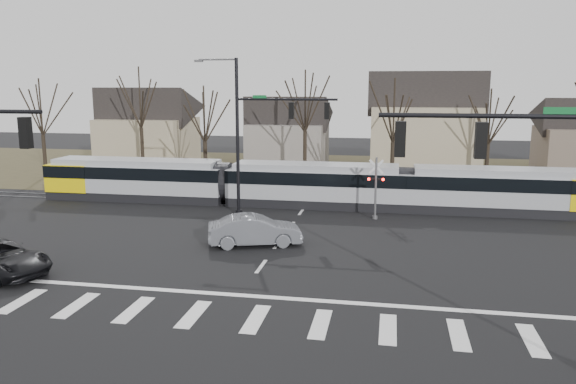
# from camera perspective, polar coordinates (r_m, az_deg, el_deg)

# --- Properties ---
(ground) EXTENTS (140.00, 140.00, 0.00)m
(ground) POSITION_cam_1_polar(r_m,az_deg,el_deg) (25.08, -3.80, -8.97)
(ground) COLOR black
(grass_verge) EXTENTS (140.00, 28.00, 0.01)m
(grass_verge) POSITION_cam_1_polar(r_m,az_deg,el_deg) (55.82, 4.31, 2.01)
(grass_verge) COLOR #38331E
(grass_verge) RESTS_ON ground
(crosswalk) EXTENTS (27.00, 2.60, 0.01)m
(crosswalk) POSITION_cam_1_polar(r_m,az_deg,el_deg) (21.49, -6.48, -12.45)
(crosswalk) COLOR silver
(crosswalk) RESTS_ON ground
(stop_line) EXTENTS (28.00, 0.35, 0.01)m
(stop_line) POSITION_cam_1_polar(r_m,az_deg,el_deg) (23.45, -4.90, -10.40)
(stop_line) COLOR silver
(stop_line) RESTS_ON ground
(lane_dashes) EXTENTS (0.18, 30.00, 0.01)m
(lane_dashes) POSITION_cam_1_polar(r_m,az_deg,el_deg) (40.21, 1.82, -1.38)
(lane_dashes) COLOR silver
(lane_dashes) RESTS_ON ground
(rail_pair) EXTENTS (90.00, 1.52, 0.06)m
(rail_pair) POSITION_cam_1_polar(r_m,az_deg,el_deg) (40.01, 1.78, -1.41)
(rail_pair) COLOR #59595E
(rail_pair) RESTS_ON ground
(tram) EXTENTS (40.14, 2.98, 3.04)m
(tram) POSITION_cam_1_polar(r_m,az_deg,el_deg) (39.82, 2.56, 0.91)
(tram) COLOR gray
(tram) RESTS_ON ground
(sedan) EXTENTS (4.70, 6.01, 1.64)m
(sedan) POSITION_cam_1_polar(r_m,az_deg,el_deg) (30.19, -3.38, -3.91)
(sedan) COLOR slate
(sedan) RESTS_ON ground
(signal_pole_near_right) EXTENTS (6.72, 0.44, 8.00)m
(signal_pole_near_right) POSITION_cam_1_polar(r_m,az_deg,el_deg) (17.69, 24.06, -0.89)
(signal_pole_near_right) COLOR black
(signal_pole_near_right) RESTS_ON ground
(signal_pole_far) EXTENTS (9.28, 0.44, 10.20)m
(signal_pole_far) POSITION_cam_1_polar(r_m,az_deg,el_deg) (36.43, -2.74, 6.40)
(signal_pole_far) COLOR black
(signal_pole_far) RESTS_ON ground
(rail_crossing_signal) EXTENTS (1.08, 0.36, 4.00)m
(rail_crossing_signal) POSITION_cam_1_polar(r_m,az_deg,el_deg) (36.27, 8.89, 0.19)
(rail_crossing_signal) COLOR #59595B
(rail_crossing_signal) RESTS_ON ground
(tree_row) EXTENTS (59.20, 7.20, 10.00)m
(tree_row) POSITION_cam_1_polar(r_m,az_deg,el_deg) (49.14, 5.96, 6.66)
(tree_row) COLOR black
(tree_row) RESTS_ON ground
(house_a) EXTENTS (9.72, 8.64, 8.60)m
(house_a) POSITION_cam_1_polar(r_m,az_deg,el_deg) (62.61, -14.06, 6.77)
(house_a) COLOR gray
(house_a) RESTS_ON ground
(house_b) EXTENTS (8.64, 7.56, 7.65)m
(house_b) POSITION_cam_1_polar(r_m,az_deg,el_deg) (60.03, 0.00, 6.46)
(house_b) COLOR slate
(house_b) RESTS_ON ground
(house_c) EXTENTS (10.80, 8.64, 10.10)m
(house_c) POSITION_cam_1_polar(r_m,az_deg,el_deg) (56.04, 13.76, 7.15)
(house_c) COLOR gray
(house_c) RESTS_ON ground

